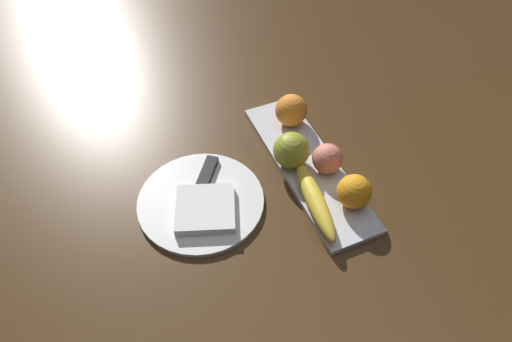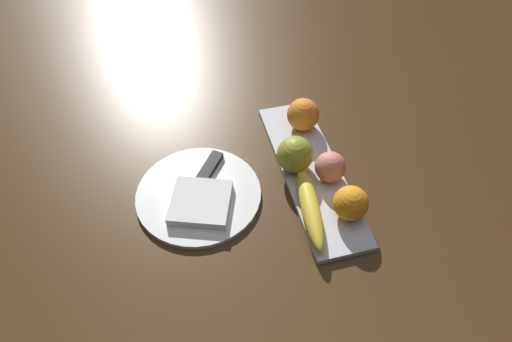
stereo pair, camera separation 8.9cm
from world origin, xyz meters
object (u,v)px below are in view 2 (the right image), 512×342
Objects in this scene: orange_near_banana at (351,203)px; knife at (206,174)px; apple at (295,154)px; banana at (310,207)px; fruit_tray at (311,172)px; peach at (330,167)px; folded_napkin at (201,202)px; dinner_plate at (199,195)px; orange_near_apple at (303,115)px.

orange_near_banana is 0.41× the size of knife.
orange_near_banana is at bearing 24.70° from apple.
banana is 0.07m from orange_near_banana.
apple reaches higher than fruit_tray.
peach reaches higher than knife.
banana is 2.92× the size of orange_near_banana.
folded_napkin reaches higher than fruit_tray.
peach is 0.26m from dinner_plate.
orange_near_banana is (0.02, 0.07, 0.02)m from banana.
apple is at bearing -126.14° from peach.
dinner_plate is (0.02, -0.20, -0.04)m from apple.
peach is at bearing 84.29° from dinner_plate.
orange_near_apple is 0.29m from dinner_plate.
banana is (0.12, -0.01, -0.02)m from apple.
apple reaches higher than orange_near_apple.
orange_near_apple reaches higher than dinner_plate.
orange_near_apple is at bearing 173.00° from banana.
apple is 0.67× the size of folded_napkin.
peach is 0.55× the size of folded_napkin.
orange_near_banana is at bearing 65.45° from dinner_plate.
dinner_plate is at bearing -95.71° from peach.
banana is 0.21m from folded_napkin.
apple is at bearing 94.89° from dinner_plate.
apple is (-0.02, -0.03, 0.04)m from fruit_tray.
orange_near_banana is (0.14, 0.06, -0.00)m from apple.
orange_near_apple is at bearing -177.78° from peach.
apple is 0.12m from orange_near_apple.
knife is (-0.07, 0.02, -0.00)m from folded_napkin.
orange_near_apple is at bearing 116.59° from dinner_plate.
orange_near_banana reaches higher than fruit_tray.
orange_near_banana is 0.09m from peach.
fruit_tray is 0.23m from dinner_plate.
apple is 1.22× the size of peach.
peach is (0.03, 0.03, 0.04)m from fruit_tray.
banana is at bearing 70.08° from folded_napkin.
banana is at bearing -14.68° from orange_near_apple.
peach is 0.25m from knife.
orange_near_banana is 0.29m from knife.
orange_near_apple is (-0.11, 0.05, -0.00)m from apple.
fruit_tray is at bearing 115.14° from knife.
apple is 1.13× the size of orange_near_banana.
folded_napkin reaches higher than knife.
orange_near_banana reaches higher than folded_napkin.
knife is at bearing 162.76° from folded_napkin.
folded_napkin is 0.07m from knife.
apple is at bearing -25.81° from orange_near_apple.
fruit_tray is 6.64× the size of peach.
peach is (0.15, 0.01, -0.00)m from orange_near_apple.
apple is 0.12m from banana.
folded_napkin is at bearing -82.50° from fruit_tray.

